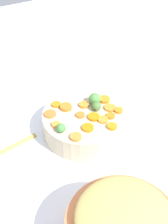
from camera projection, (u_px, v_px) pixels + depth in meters
tabletop at (78, 133)px, 1.04m from camera, size 2.40×2.40×0.02m
serving_bowl_carrots at (84, 123)px, 1.00m from camera, size 0.27×0.27×0.08m
stuffing_mound at (124, 217)px, 0.63m from camera, size 0.21×0.21×0.04m
carrot_slice_0 at (111, 116)px, 0.96m from camera, size 0.03×0.03×0.01m
carrot_slice_1 at (56, 125)px, 0.93m from camera, size 0.04×0.04×0.01m
carrot_slice_2 at (112, 126)px, 0.93m from camera, size 0.04×0.04×0.01m
carrot_slice_3 at (84, 105)px, 1.00m from camera, size 0.03×0.03×0.01m
carrot_slice_4 at (94, 117)px, 0.96m from camera, size 0.05×0.05×0.01m
carrot_slice_5 at (76, 137)px, 0.89m from camera, size 0.05×0.05×0.01m
carrot_slice_6 at (66, 107)px, 0.99m from camera, size 0.06×0.06×0.01m
carrot_slice_7 at (110, 108)px, 1.00m from camera, size 0.04×0.04×0.01m
carrot_slice_8 at (56, 105)px, 1.01m from camera, size 0.04×0.04×0.01m
carrot_slice_9 at (104, 99)px, 1.03m from camera, size 0.05×0.05×0.01m
carrot_slice_10 at (50, 114)px, 0.97m from camera, size 0.05×0.05×0.01m
carrot_slice_11 at (79, 115)px, 0.97m from camera, size 0.03×0.03×0.01m
carrot_slice_12 at (118, 110)px, 0.98m from camera, size 0.04×0.04×0.01m
carrot_slice_13 at (88, 128)px, 0.92m from camera, size 0.05×0.05×0.01m
carrot_slice_14 at (103, 120)px, 0.95m from camera, size 0.05×0.05×0.01m
brussels_sprout_0 at (95, 99)px, 1.00m from camera, size 0.04×0.04×0.04m
brussels_sprout_1 at (96, 106)px, 0.98m from camera, size 0.03×0.03×0.03m
brussels_sprout_2 at (61, 128)px, 0.91m from camera, size 0.03×0.03×0.03m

